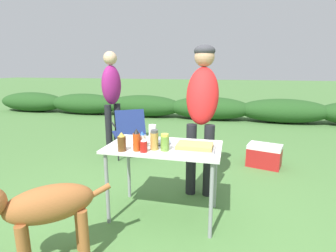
{
  "coord_description": "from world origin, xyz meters",
  "views": [
    {
      "loc": [
        0.62,
        -2.36,
        1.49
      ],
      "look_at": [
        -0.01,
        0.21,
        0.89
      ],
      "focal_mm": 28.0,
      "sensor_mm": 36.0,
      "label": 1
    }
  ],
  "objects_px": {
    "folding_table": "(164,153)",
    "ketchup_bottle": "(144,145)",
    "dog": "(42,209)",
    "beer_bottle": "(122,142)",
    "standing_person_in_red_jacket": "(112,92)",
    "relish_jar": "(165,142)",
    "cooler_box": "(264,155)",
    "plate_stack": "(139,142)",
    "paper_cup_stack": "(152,132)",
    "hot_sauce_bottle": "(137,140)",
    "camp_chair_green_behind_table": "(129,130)",
    "mayo_bottle": "(142,140)",
    "spice_jar": "(154,140)",
    "standing_person_in_olive_jacket": "(202,101)",
    "mixing_bowl": "(161,141)",
    "food_tray": "(195,147)"
  },
  "relations": [
    {
      "from": "folding_table",
      "to": "ketchup_bottle",
      "type": "xyz_separation_m",
      "value": [
        -0.13,
        -0.23,
        0.14
      ]
    },
    {
      "from": "dog",
      "to": "beer_bottle",
      "type": "bearing_deg",
      "value": -68.41
    },
    {
      "from": "standing_person_in_red_jacket",
      "to": "relish_jar",
      "type": "bearing_deg",
      "value": -116.06
    },
    {
      "from": "cooler_box",
      "to": "dog",
      "type": "bearing_deg",
      "value": 71.08
    },
    {
      "from": "beer_bottle",
      "to": "plate_stack",
      "type": "bearing_deg",
      "value": 74.19
    },
    {
      "from": "paper_cup_stack",
      "to": "standing_person_in_red_jacket",
      "type": "relative_size",
      "value": 0.08
    },
    {
      "from": "hot_sauce_bottle",
      "to": "camp_chair_green_behind_table",
      "type": "xyz_separation_m",
      "value": [
        -0.8,
        1.76,
        -0.37
      ]
    },
    {
      "from": "ketchup_bottle",
      "to": "dog",
      "type": "xyz_separation_m",
      "value": [
        -0.55,
        -0.68,
        -0.32
      ]
    },
    {
      "from": "dog",
      "to": "mayo_bottle",
      "type": "bearing_deg",
      "value": -74.03
    },
    {
      "from": "plate_stack",
      "to": "hot_sauce_bottle",
      "type": "distance_m",
      "value": 0.23
    },
    {
      "from": "folding_table",
      "to": "spice_jar",
      "type": "bearing_deg",
      "value": -112.37
    },
    {
      "from": "plate_stack",
      "to": "standing_person_in_olive_jacket",
      "type": "relative_size",
      "value": 0.12
    },
    {
      "from": "plate_stack",
      "to": "camp_chair_green_behind_table",
      "type": "distance_m",
      "value": 1.74
    },
    {
      "from": "hot_sauce_bottle",
      "to": "dog",
      "type": "xyz_separation_m",
      "value": [
        -0.47,
        -0.71,
        -0.35
      ]
    },
    {
      "from": "ketchup_bottle",
      "to": "beer_bottle",
      "type": "xyz_separation_m",
      "value": [
        -0.2,
        -0.02,
        0.02
      ]
    },
    {
      "from": "folding_table",
      "to": "mayo_bottle",
      "type": "xyz_separation_m",
      "value": [
        -0.17,
        -0.14,
        0.16
      ]
    },
    {
      "from": "paper_cup_stack",
      "to": "camp_chair_green_behind_table",
      "type": "distance_m",
      "value": 1.58
    },
    {
      "from": "mixing_bowl",
      "to": "ketchup_bottle",
      "type": "distance_m",
      "value": 0.29
    },
    {
      "from": "standing_person_in_olive_jacket",
      "to": "spice_jar",
      "type": "bearing_deg",
      "value": -115.09
    },
    {
      "from": "beer_bottle",
      "to": "paper_cup_stack",
      "type": "bearing_deg",
      "value": 73.57
    },
    {
      "from": "folding_table",
      "to": "relish_jar",
      "type": "distance_m",
      "value": 0.22
    },
    {
      "from": "mixing_bowl",
      "to": "standing_person_in_olive_jacket",
      "type": "distance_m",
      "value": 0.77
    },
    {
      "from": "hot_sauce_bottle",
      "to": "camp_chair_green_behind_table",
      "type": "height_order",
      "value": "hot_sauce_bottle"
    },
    {
      "from": "mixing_bowl",
      "to": "ketchup_bottle",
      "type": "height_order",
      "value": "ketchup_bottle"
    },
    {
      "from": "mixing_bowl",
      "to": "camp_chair_green_behind_table",
      "type": "bearing_deg",
      "value": 122.69
    },
    {
      "from": "ketchup_bottle",
      "to": "cooler_box",
      "type": "xyz_separation_m",
      "value": [
        1.27,
        1.9,
        -0.63
      ]
    },
    {
      "from": "folding_table",
      "to": "ketchup_bottle",
      "type": "distance_m",
      "value": 0.3
    },
    {
      "from": "food_tray",
      "to": "cooler_box",
      "type": "xyz_separation_m",
      "value": [
        0.84,
        1.73,
        -0.6
      ]
    },
    {
      "from": "paper_cup_stack",
      "to": "mayo_bottle",
      "type": "xyz_separation_m",
      "value": [
        0.02,
        -0.37,
        0.01
      ]
    },
    {
      "from": "folding_table",
      "to": "spice_jar",
      "type": "xyz_separation_m",
      "value": [
        -0.06,
        -0.14,
        0.17
      ]
    },
    {
      "from": "standing_person_in_red_jacket",
      "to": "cooler_box",
      "type": "bearing_deg",
      "value": -66.89
    },
    {
      "from": "plate_stack",
      "to": "food_tray",
      "type": "bearing_deg",
      "value": -5.61
    },
    {
      "from": "mayo_bottle",
      "to": "cooler_box",
      "type": "bearing_deg",
      "value": 53.92
    },
    {
      "from": "folding_table",
      "to": "spice_jar",
      "type": "relative_size",
      "value": 5.86
    },
    {
      "from": "beer_bottle",
      "to": "relish_jar",
      "type": "xyz_separation_m",
      "value": [
        0.38,
        0.1,
        -0.01
      ]
    },
    {
      "from": "beer_bottle",
      "to": "camp_chair_green_behind_table",
      "type": "xyz_separation_m",
      "value": [
        -0.67,
        1.79,
        -0.36
      ]
    },
    {
      "from": "plate_stack",
      "to": "paper_cup_stack",
      "type": "relative_size",
      "value": 1.44
    },
    {
      "from": "food_tray",
      "to": "camp_chair_green_behind_table",
      "type": "xyz_separation_m",
      "value": [
        -1.31,
        1.6,
        -0.3
      ]
    },
    {
      "from": "ketchup_bottle",
      "to": "dog",
      "type": "height_order",
      "value": "ketchup_bottle"
    },
    {
      "from": "folding_table",
      "to": "food_tray",
      "type": "xyz_separation_m",
      "value": [
        0.31,
        -0.06,
        0.1
      ]
    },
    {
      "from": "spice_jar",
      "to": "beer_bottle",
      "type": "distance_m",
      "value": 0.3
    },
    {
      "from": "beer_bottle",
      "to": "standing_person_in_red_jacket",
      "type": "relative_size",
      "value": 0.1
    },
    {
      "from": "mayo_bottle",
      "to": "standing_person_in_olive_jacket",
      "type": "height_order",
      "value": "standing_person_in_olive_jacket"
    },
    {
      "from": "mayo_bottle",
      "to": "food_tray",
      "type": "bearing_deg",
      "value": 9.68
    },
    {
      "from": "ketchup_bottle",
      "to": "standing_person_in_olive_jacket",
      "type": "relative_size",
      "value": 0.07
    },
    {
      "from": "mayo_bottle",
      "to": "hot_sauce_bottle",
      "type": "distance_m",
      "value": 0.08
    },
    {
      "from": "mixing_bowl",
      "to": "relish_jar",
      "type": "distance_m",
      "value": 0.21
    },
    {
      "from": "dog",
      "to": "cooler_box",
      "type": "xyz_separation_m",
      "value": [
        1.82,
        2.59,
        -0.32
      ]
    },
    {
      "from": "standing_person_in_red_jacket",
      "to": "dog",
      "type": "bearing_deg",
      "value": -137.06
    },
    {
      "from": "mixing_bowl",
      "to": "food_tray",
      "type": "bearing_deg",
      "value": -15.74
    }
  ]
}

